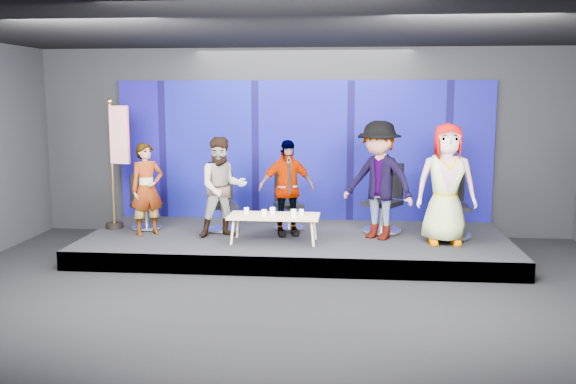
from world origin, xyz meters
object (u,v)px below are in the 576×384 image
Objects in this scene: flag_stand at (117,161)px; chair_c at (288,211)px; panelist_b at (222,187)px; coffee_table at (274,217)px; chair_b at (223,211)px; chair_a at (145,211)px; mug_b at (264,213)px; mug_e at (301,212)px; panelist_e at (446,184)px; mug_d at (294,213)px; chair_e at (451,214)px; panelist_d at (379,180)px; mug_c at (273,211)px; mug_a at (246,211)px; panelist_a at (147,189)px; chair_d at (384,210)px; panelist_c at (286,188)px.

chair_c is at bearing 19.70° from flag_stand.
panelist_b reaches higher than coffee_table.
chair_b is 1.15m from chair_c.
mug_b is at bearing -60.59° from chair_a.
mug_b is at bearing -166.38° from mug_e.
mug_d is (-2.38, -0.21, -0.46)m from panelist_e.
chair_e is at bearing 15.16° from mug_d.
chair_e is (1.20, 0.21, -0.58)m from panelist_d.
mug_c is (2.35, -0.73, 0.18)m from chair_a.
mug_e is (0.89, -0.05, -0.00)m from mug_a.
chair_a reaches higher than mug_a.
mug_b is (-1.81, -0.54, -0.47)m from panelist_d.
panelist_d is at bearing -43.46° from chair_a.
chair_c is (2.31, 0.67, -0.45)m from panelist_a.
panelist_a is at bearing -140.72° from chair_d.
mug_b is at bearing -176.78° from panelist_e.
panelist_e reaches higher than coffee_table.
mug_d is 1.11× the size of mug_e.
chair_b is 1.03× the size of chair_c.
mug_c is (-0.16, -0.94, 0.17)m from chair_c.
flag_stand is at bearing 167.28° from mug_e.
chair_a reaches higher than coffee_table.
panelist_d is at bearing 16.72° from mug_b.
mug_e is (0.58, 0.14, -0.00)m from mug_b.
chair_a is 2.52m from chair_c.
panelist_a is at bearing -147.79° from panelist_d.
chair_e is 0.62× the size of panelist_e.
mug_e is (-1.23, -0.40, -0.47)m from panelist_d.
chair_b is at bearing -156.78° from panelist_d.
panelist_c reaches higher than mug_d.
mug_d is at bearing -177.24° from panelist_e.
chair_c is at bearing -8.43° from chair_b.
flag_stand is at bearing 110.65° from panelist_a.
chair_e is (3.76, 0.33, -0.44)m from panelist_b.
panelist_a is 5.08m from chair_e.
chair_e is at bearing -39.88° from chair_a.
mug_a is at bearing 176.57° from mug_e.
panelist_a is at bearing 175.27° from panelist_e.
coffee_table is (-0.15, -0.53, -0.40)m from panelist_c.
flag_stand reaches higher than chair_b.
coffee_table is 0.47m from mug_a.
panelist_e is (4.89, -0.21, 0.18)m from panelist_a.
chair_e is 0.82× the size of coffee_table.
chair_a is 5.26m from chair_e.
coffee_table is at bearing -116.65° from chair_c.
flag_stand reaches higher than mug_d.
mug_e is at bearing -48.83° from chair_b.
flag_stand reaches higher than chair_c.
panelist_c is at bearing -33.29° from chair_b.
panelist_b is 17.19× the size of mug_a.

